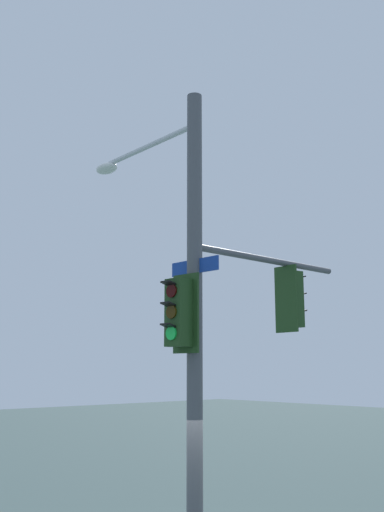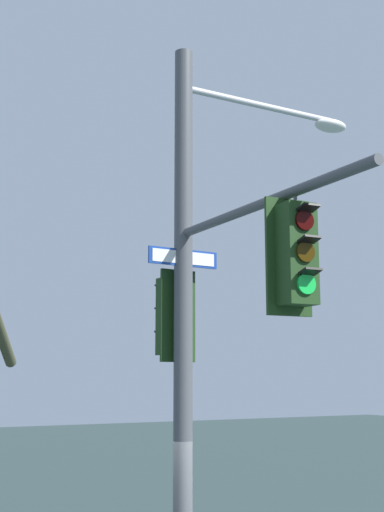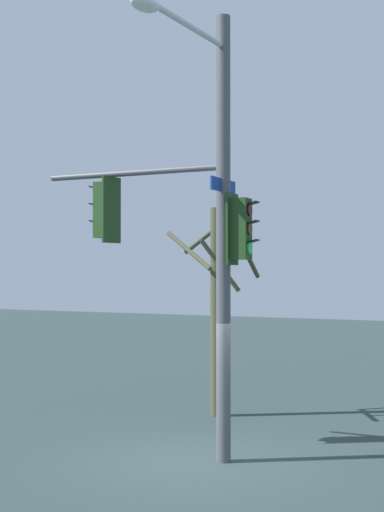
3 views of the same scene
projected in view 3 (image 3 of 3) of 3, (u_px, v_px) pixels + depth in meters
The scene contains 3 objects.
ground_plane at pixel (198, 463), 13.81m from camera, with size 80.00×80.00×0.00m, color #2C3D3D.
main_signal_pole_assembly at pixel (197, 214), 14.04m from camera, with size 3.62×4.54×8.10m.
bare_tree_behind_pole at pixel (217, 303), 18.27m from camera, with size 2.06×2.07×4.95m.
Camera 3 is at (-12.37, -6.29, 3.47)m, focal length 54.07 mm.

